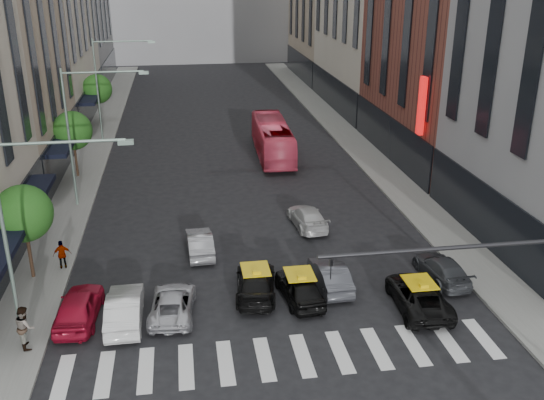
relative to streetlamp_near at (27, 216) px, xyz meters
name	(u,v)px	position (x,y,z in m)	size (l,w,h in m)	color
ground	(295,380)	(10.04, -4.00, -5.90)	(160.00, 160.00, 0.00)	black
sidewalk_left	(89,161)	(-1.46, 26.00, -5.83)	(3.00, 96.00, 0.15)	slate
sidewalk_right	(360,148)	(21.54, 26.00, -5.83)	(3.00, 96.00, 0.15)	slate
tree_near	(23,214)	(-1.76, 6.00, -2.25)	(2.88, 2.88, 4.95)	black
tree_mid	(72,131)	(-1.76, 22.00, -2.25)	(2.88, 2.88, 4.95)	black
tree_far	(97,89)	(-1.76, 38.00, -2.25)	(2.88, 2.88, 4.95)	black
streetlamp_near	(27,216)	(0.00, 0.00, 0.00)	(5.38, 0.25, 9.00)	gray
streetlamp_mid	(82,119)	(0.00, 16.00, 0.00)	(5.38, 0.25, 9.00)	gray
streetlamp_far	(107,76)	(0.00, 32.00, 0.00)	(5.38, 0.25, 9.00)	gray
traffic_signal	(508,276)	(17.74, -5.00, -1.43)	(10.10, 0.20, 6.00)	black
liberty_sign	(422,106)	(22.64, 16.00, 0.10)	(0.30, 0.70, 4.00)	red
car_red	(79,306)	(1.16, 1.62, -5.17)	(1.74, 4.32, 1.47)	maroon
car_white_front	(125,308)	(3.22, 1.18, -5.18)	(1.52, 4.36, 1.44)	silver
car_silver	(173,303)	(5.34, 1.50, -5.32)	(1.95, 4.24, 1.18)	#AFAFB5
taxi_left	(256,282)	(9.36, 2.74, -5.23)	(1.90, 4.67, 1.35)	black
taxi_center	(299,287)	(11.37, 1.90, -5.22)	(1.63, 4.04, 1.38)	black
car_grey_mid	(330,275)	(13.13, 2.90, -5.24)	(1.40, 4.00, 1.32)	#3D3E44
taxi_right	(418,295)	(16.74, 0.35, -5.24)	(2.21, 4.80, 1.33)	black
car_grey_curb	(442,269)	(18.96, 2.77, -5.29)	(1.71, 4.22, 1.22)	#393C40
car_row2_left	(200,243)	(6.85, 7.66, -5.25)	(1.38, 3.95, 1.30)	#96969B
car_row2_right	(307,217)	(13.55, 10.40, -5.28)	(1.76, 4.33, 1.26)	#BBBBBB
bus	(273,139)	(13.66, 25.16, -4.39)	(2.54, 10.86, 3.03)	#DA405C
pedestrian_near	(25,327)	(-0.69, -0.31, -4.81)	(0.92, 0.72, 1.89)	gray
pedestrian_far	(62,255)	(-0.36, 6.73, -4.97)	(0.92, 0.38, 1.57)	gray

